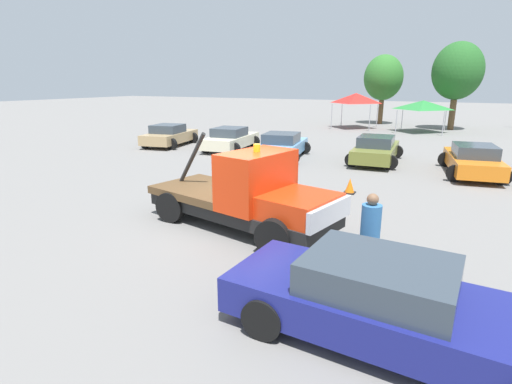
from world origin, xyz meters
name	(u,v)px	position (x,y,z in m)	size (l,w,h in m)	color
ground_plane	(240,226)	(0.00, 0.00, 0.00)	(160.00, 160.00, 0.00)	slate
tow_truck	(249,196)	(0.33, -0.07, 0.93)	(5.87, 3.12, 2.51)	black
foreground_car	(390,304)	(4.55, -3.48, 0.65)	(5.30, 2.25, 1.34)	navy
person_near_truck	(370,229)	(3.80, -1.41, 1.03)	(0.40, 0.40, 1.78)	#38383D
parked_car_tan	(169,135)	(-11.08, 10.77, 0.65)	(2.95, 4.48, 1.34)	tan
parked_car_cream	(231,139)	(-6.79, 11.07, 0.65)	(2.76, 4.69, 1.34)	beige
parked_car_skyblue	(282,146)	(-3.06, 10.04, 0.65)	(2.95, 4.74, 1.34)	#669ED1
parked_car_olive	(376,150)	(1.57, 11.06, 0.65)	(2.59, 4.77, 1.34)	olive
parked_car_orange	(473,160)	(5.83, 10.09, 0.65)	(2.84, 4.89, 1.34)	orange
canopy_tent_red	(356,98)	(-3.04, 25.85, 2.55)	(3.25, 3.25, 2.98)	#9E9EA3
canopy_tent_green	(423,105)	(2.38, 25.46, 2.14)	(3.42, 3.42, 2.50)	#9E9EA3
tree_left	(383,78)	(-1.74, 30.68, 4.26)	(3.55, 3.55, 6.35)	brown
tree_center	(458,71)	(4.46, 28.43, 4.73)	(3.95, 3.95, 7.04)	brown
traffic_cone	(350,186)	(1.87, 4.79, 0.25)	(0.40, 0.40, 0.55)	black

